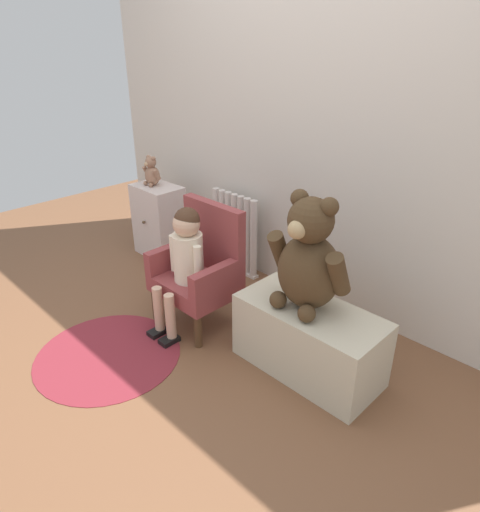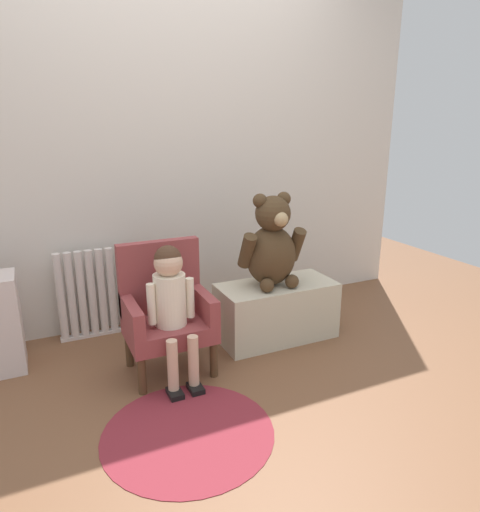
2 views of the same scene
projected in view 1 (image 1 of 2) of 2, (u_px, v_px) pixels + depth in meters
The scene contains 10 objects.
ground_plane at pixel (159, 374), 2.33m from camera, with size 6.00×6.00×0.00m, color brown.
back_wall at pixel (317, 106), 2.58m from camera, with size 3.80×0.05×2.40m, color beige.
radiator at pixel (235, 233), 3.25m from camera, with size 0.43×0.05×0.58m.
small_dresser at pixel (159, 221), 3.49m from camera, with size 0.37×0.28×0.55m.
child_armchair at pixel (201, 267), 2.65m from camera, with size 0.46×0.37×0.72m.
child_figure at pixel (184, 253), 2.51m from camera, with size 0.25×0.35×0.74m.
low_bench at pixel (309, 340), 2.30m from camera, with size 0.74×0.35×0.36m, color beige.
large_teddy_bear at pixel (309, 260), 2.13m from camera, with size 0.42×0.29×0.58m.
small_teddy_bear at pixel (152, 172), 3.35m from camera, with size 0.16×0.11×0.22m.
floor_rug at pixel (108, 355), 2.47m from camera, with size 0.78×0.78×0.01m, color maroon.
Camera 1 is at (1.58, -1.00, 1.57)m, focal length 32.00 mm.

